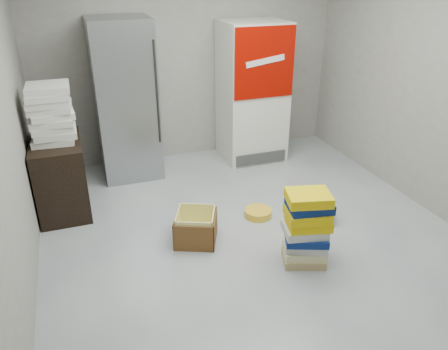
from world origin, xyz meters
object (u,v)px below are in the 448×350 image
wood_shelf (61,177)px  cardboard_box (196,229)px  steel_fridge (126,100)px  coke_cooler (252,92)px  phonebook_stack_main (306,228)px

wood_shelf → cardboard_box: 1.59m
steel_fridge → cardboard_box: steel_fridge is taller
coke_cooler → phonebook_stack_main: (-0.48, -2.40, -0.55)m
wood_shelf → phonebook_stack_main: size_ratio=1.14×
steel_fridge → cardboard_box: (0.34, -1.77, -0.82)m
coke_cooler → phonebook_stack_main: 2.51m
phonebook_stack_main → cardboard_box: (-0.83, 0.64, -0.22)m
phonebook_stack_main → steel_fridge: bearing=134.0°
coke_cooler → cardboard_box: bearing=-126.5°
coke_cooler → phonebook_stack_main: coke_cooler is taller
steel_fridge → coke_cooler: bearing=-0.2°
coke_cooler → cardboard_box: (-1.31, -1.77, -0.78)m
cardboard_box → steel_fridge: bearing=124.0°
coke_cooler → phonebook_stack_main: bearing=-101.3°
coke_cooler → wood_shelf: (-2.48, -0.72, -0.50)m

